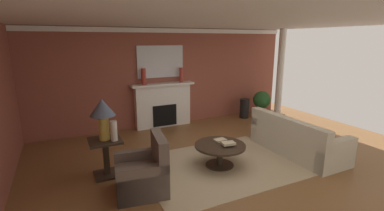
# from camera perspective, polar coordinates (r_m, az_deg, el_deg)

# --- Properties ---
(ground_plane) EXTENTS (9.59, 9.59, 0.00)m
(ground_plane) POSITION_cam_1_polar(r_m,az_deg,el_deg) (5.71, 5.86, -11.95)
(ground_plane) COLOR brown
(wall_fireplace) EXTENTS (7.98, 0.12, 2.77)m
(wall_fireplace) POSITION_cam_1_polar(r_m,az_deg,el_deg) (7.99, -5.57, 5.84)
(wall_fireplace) COLOR brown
(wall_fireplace) RESTS_ON ground_plane
(ceiling_panel) EXTENTS (7.98, 6.62, 0.06)m
(ceiling_panel) POSITION_cam_1_polar(r_m,az_deg,el_deg) (5.42, 4.86, 17.24)
(ceiling_panel) COLOR white
(crown_moulding) EXTENTS (7.98, 0.08, 0.12)m
(crown_moulding) POSITION_cam_1_polar(r_m,az_deg,el_deg) (7.85, -5.59, 15.26)
(crown_moulding) COLOR white
(area_rug) EXTENTS (3.03, 2.30, 0.01)m
(area_rug) POSITION_cam_1_polar(r_m,az_deg,el_deg) (5.62, 5.76, -12.29)
(area_rug) COLOR tan
(area_rug) RESTS_ON ground_plane
(fireplace) EXTENTS (1.80, 0.35, 1.26)m
(fireplace) POSITION_cam_1_polar(r_m,az_deg,el_deg) (7.89, -6.03, -0.14)
(fireplace) COLOR white
(fireplace) RESTS_ON ground_plane
(mantel_mirror) EXTENTS (1.34, 0.04, 0.89)m
(mantel_mirror) POSITION_cam_1_polar(r_m,az_deg,el_deg) (7.81, -6.57, 9.05)
(mantel_mirror) COLOR silver
(sofa) EXTENTS (0.91, 2.10, 0.85)m
(sofa) POSITION_cam_1_polar(r_m,az_deg,el_deg) (6.47, 20.75, -6.80)
(sofa) COLOR #BCB299
(sofa) RESTS_ON ground_plane
(armchair_near_window) EXTENTS (0.91, 0.91, 0.95)m
(armchair_near_window) POSITION_cam_1_polar(r_m,az_deg,el_deg) (4.69, -10.07, -13.88)
(armchair_near_window) COLOR brown
(armchair_near_window) RESTS_ON ground_plane
(coffee_table) EXTENTS (1.00, 1.00, 0.45)m
(coffee_table) POSITION_cam_1_polar(r_m,az_deg,el_deg) (5.49, 5.84, -9.19)
(coffee_table) COLOR #2D2319
(coffee_table) RESTS_ON ground_plane
(side_table) EXTENTS (0.56, 0.56, 0.70)m
(side_table) POSITION_cam_1_polar(r_m,az_deg,el_deg) (5.31, -17.46, -9.82)
(side_table) COLOR #2D2319
(side_table) RESTS_ON ground_plane
(table_lamp) EXTENTS (0.44, 0.44, 0.75)m
(table_lamp) POSITION_cam_1_polar(r_m,az_deg,el_deg) (5.05, -18.11, -1.17)
(table_lamp) COLOR #B28E38
(table_lamp) RESTS_ON side_table
(vase_mantel_left) EXTENTS (0.13, 0.13, 0.45)m
(vase_mantel_left) POSITION_cam_1_polar(r_m,az_deg,el_deg) (7.52, -10.03, 5.93)
(vase_mantel_left) COLOR #9E3328
(vase_mantel_left) RESTS_ON fireplace
(vase_tall_corner) EXTENTS (0.30, 0.30, 0.61)m
(vase_tall_corner) POSITION_cam_1_polar(r_m,az_deg,el_deg) (8.94, 10.84, -0.58)
(vase_tall_corner) COLOR black
(vase_tall_corner) RESTS_ON ground_plane
(vase_mantel_right) EXTENTS (0.11, 0.11, 0.42)m
(vase_mantel_right) POSITION_cam_1_polar(r_m,az_deg,el_deg) (7.89, -2.28, 6.37)
(vase_mantel_right) COLOR #9E3328
(vase_mantel_right) RESTS_ON fireplace
(vase_on_side_table) EXTENTS (0.12, 0.12, 0.36)m
(vase_on_side_table) POSITION_cam_1_polar(r_m,az_deg,el_deg) (5.05, -15.95, -5.07)
(vase_on_side_table) COLOR beige
(vase_on_side_table) RESTS_ON side_table
(book_red_cover) EXTENTS (0.24, 0.18, 0.03)m
(book_red_cover) POSITION_cam_1_polar(r_m,az_deg,el_deg) (5.63, 5.86, -7.14)
(book_red_cover) COLOR tan
(book_red_cover) RESTS_ON coffee_table
(book_art_folio) EXTENTS (0.27, 0.20, 0.05)m
(book_art_folio) POSITION_cam_1_polar(r_m,az_deg,el_deg) (5.36, 7.57, -7.80)
(book_art_folio) COLOR tan
(book_art_folio) RESTS_ON coffee_table
(potted_plant) EXTENTS (0.56, 0.56, 0.83)m
(potted_plant) POSITION_cam_1_polar(r_m,az_deg,el_deg) (9.18, 14.28, 0.81)
(potted_plant) COLOR #A8754C
(potted_plant) RESTS_ON ground_plane
(column_white) EXTENTS (0.20, 0.20, 2.77)m
(column_white) POSITION_cam_1_polar(r_m,az_deg,el_deg) (8.89, 17.82, 6.03)
(column_white) COLOR white
(column_white) RESTS_ON ground_plane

